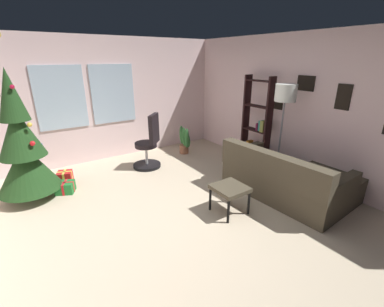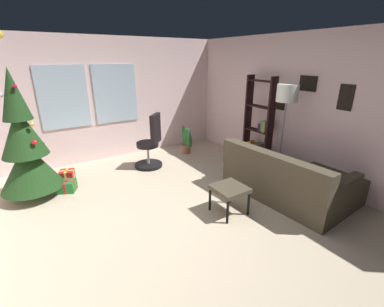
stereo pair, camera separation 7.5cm
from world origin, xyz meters
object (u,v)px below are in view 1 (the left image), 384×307
at_px(holiday_tree, 23,149).
at_px(gift_box_green, 65,187).
at_px(gift_box_red, 65,178).
at_px(office_chair, 149,147).
at_px(couch, 292,180).
at_px(floor_lamp, 285,101).
at_px(bookshelf, 257,128).
at_px(potted_plant, 185,141).
at_px(footstool, 230,190).

xyz_separation_m(holiday_tree, gift_box_green, (0.46, -0.11, -0.74)).
relative_size(holiday_tree, gift_box_red, 8.27).
relative_size(holiday_tree, office_chair, 2.24).
relative_size(couch, office_chair, 1.73).
bearing_deg(floor_lamp, holiday_tree, 154.72).
xyz_separation_m(bookshelf, potted_plant, (-0.87, 1.36, -0.48)).
bearing_deg(gift_box_green, holiday_tree, 166.97).
xyz_separation_m(gift_box_green, bookshelf, (3.54, -0.89, 0.70)).
relative_size(couch, gift_box_green, 5.40).
height_order(holiday_tree, gift_box_green, holiday_tree).
relative_size(couch, holiday_tree, 0.77).
xyz_separation_m(gift_box_red, gift_box_green, (-0.06, -0.36, -0.02)).
xyz_separation_m(holiday_tree, potted_plant, (3.13, 0.37, -0.52)).
height_order(footstool, gift_box_red, footstool).
distance_m(footstool, gift_box_green, 2.73).
bearing_deg(couch, floor_lamp, 61.99).
relative_size(couch, potted_plant, 2.96).
relative_size(footstool, office_chair, 0.41).
relative_size(gift_box_green, office_chair, 0.32).
distance_m(footstool, holiday_tree, 3.16).
bearing_deg(bookshelf, floor_lamp, -107.95).
xyz_separation_m(couch, floor_lamp, (0.27, 0.51, 1.17)).
xyz_separation_m(holiday_tree, office_chair, (2.10, 0.09, -0.39)).
relative_size(footstool, gift_box_green, 1.29).
bearing_deg(floor_lamp, couch, -118.01).
bearing_deg(potted_plant, footstool, -108.12).
relative_size(gift_box_red, gift_box_green, 0.85).
relative_size(couch, gift_box_red, 6.39).
bearing_deg(gift_box_red, couch, -40.67).
bearing_deg(office_chair, holiday_tree, -177.50).
distance_m(gift_box_red, potted_plant, 2.62).
bearing_deg(holiday_tree, bookshelf, -13.95).
bearing_deg(couch, potted_plant, 97.48).
bearing_deg(footstool, holiday_tree, 138.19).
xyz_separation_m(bookshelf, floor_lamp, (-0.25, -0.78, 0.67)).
height_order(gift_box_red, floor_lamp, floor_lamp).
height_order(couch, gift_box_green, couch).
height_order(couch, potted_plant, couch).
bearing_deg(bookshelf, holiday_tree, 166.05).
distance_m(gift_box_red, office_chair, 1.62).
xyz_separation_m(gift_box_green, potted_plant, (2.67, 0.47, 0.22)).
bearing_deg(footstool, office_chair, 95.94).
distance_m(gift_box_green, potted_plant, 2.72).
xyz_separation_m(footstool, floor_lamp, (1.42, 0.31, 1.10)).
bearing_deg(floor_lamp, office_chair, 131.47).
distance_m(couch, holiday_tree, 4.19).
bearing_deg(couch, gift_box_green, 144.22).
height_order(gift_box_green, bookshelf, bookshelf).
bearing_deg(gift_box_red, floor_lamp, -32.16).
xyz_separation_m(gift_box_red, potted_plant, (2.61, 0.11, 0.20)).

